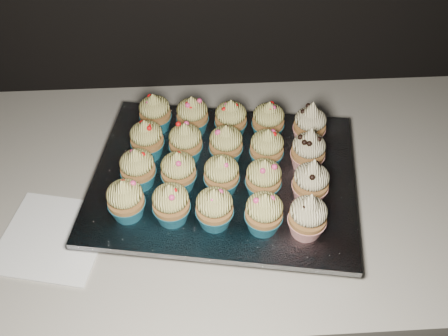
# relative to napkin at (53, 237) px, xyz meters

# --- Properties ---
(cabinet) EXTENTS (2.40, 0.60, 0.86)m
(cabinet) POSITION_rel_napkin_xyz_m (0.52, 0.12, -0.47)
(cabinet) COLOR black
(cabinet) RESTS_ON ground
(worktop) EXTENTS (2.44, 0.64, 0.04)m
(worktop) POSITION_rel_napkin_xyz_m (0.52, 0.12, -0.02)
(worktop) COLOR beige
(worktop) RESTS_ON cabinet
(napkin) EXTENTS (0.21, 0.21, 0.00)m
(napkin) POSITION_rel_napkin_xyz_m (0.00, 0.00, 0.00)
(napkin) COLOR white
(napkin) RESTS_ON worktop
(baking_tray) EXTENTS (0.49, 0.40, 0.02)m
(baking_tray) POSITION_rel_napkin_xyz_m (0.30, 0.10, 0.01)
(baking_tray) COLOR black
(baking_tray) RESTS_ON worktop
(foil_lining) EXTENTS (0.53, 0.45, 0.01)m
(foil_lining) POSITION_rel_napkin_xyz_m (0.30, 0.10, 0.03)
(foil_lining) COLOR silver
(foil_lining) RESTS_ON baking_tray
(cupcake_0) EXTENTS (0.06, 0.06, 0.08)m
(cupcake_0) POSITION_rel_napkin_xyz_m (0.13, 0.02, 0.07)
(cupcake_0) COLOR #1C6C86
(cupcake_0) RESTS_ON foil_lining
(cupcake_1) EXTENTS (0.06, 0.06, 0.08)m
(cupcake_1) POSITION_rel_napkin_xyz_m (0.21, 0.00, 0.07)
(cupcake_1) COLOR #1C6C86
(cupcake_1) RESTS_ON foil_lining
(cupcake_2) EXTENTS (0.06, 0.06, 0.08)m
(cupcake_2) POSITION_rel_napkin_xyz_m (0.28, -0.01, 0.07)
(cupcake_2) COLOR #1C6C86
(cupcake_2) RESTS_ON foil_lining
(cupcake_3) EXTENTS (0.06, 0.06, 0.08)m
(cupcake_3) POSITION_rel_napkin_xyz_m (0.36, -0.02, 0.07)
(cupcake_3) COLOR #1C6C86
(cupcake_3) RESTS_ON foil_lining
(cupcake_4) EXTENTS (0.06, 0.06, 0.10)m
(cupcake_4) POSITION_rel_napkin_xyz_m (0.43, -0.04, 0.07)
(cupcake_4) COLOR #AD1C18
(cupcake_4) RESTS_ON foil_lining
(cupcake_5) EXTENTS (0.06, 0.06, 0.08)m
(cupcake_5) POSITION_rel_napkin_xyz_m (0.15, 0.09, 0.07)
(cupcake_5) COLOR #1C6C86
(cupcake_5) RESTS_ON foil_lining
(cupcake_6) EXTENTS (0.06, 0.06, 0.08)m
(cupcake_6) POSITION_rel_napkin_xyz_m (0.22, 0.08, 0.07)
(cupcake_6) COLOR #1C6C86
(cupcake_6) RESTS_ON foil_lining
(cupcake_7) EXTENTS (0.06, 0.06, 0.08)m
(cupcake_7) POSITION_rel_napkin_xyz_m (0.29, 0.06, 0.07)
(cupcake_7) COLOR #1C6C86
(cupcake_7) RESTS_ON foil_lining
(cupcake_8) EXTENTS (0.06, 0.06, 0.08)m
(cupcake_8) POSITION_rel_napkin_xyz_m (0.37, 0.05, 0.07)
(cupcake_8) COLOR #1C6C86
(cupcake_8) RESTS_ON foil_lining
(cupcake_9) EXTENTS (0.06, 0.06, 0.10)m
(cupcake_9) POSITION_rel_napkin_xyz_m (0.44, 0.04, 0.07)
(cupcake_9) COLOR #AD1C18
(cupcake_9) RESTS_ON foil_lining
(cupcake_10) EXTENTS (0.06, 0.06, 0.08)m
(cupcake_10) POSITION_rel_napkin_xyz_m (0.16, 0.16, 0.07)
(cupcake_10) COLOR #1C6C86
(cupcake_10) RESTS_ON foil_lining
(cupcake_11) EXTENTS (0.06, 0.06, 0.08)m
(cupcake_11) POSITION_rel_napkin_xyz_m (0.23, 0.15, 0.07)
(cupcake_11) COLOR #1C6C86
(cupcake_11) RESTS_ON foil_lining
(cupcake_12) EXTENTS (0.06, 0.06, 0.08)m
(cupcake_12) POSITION_rel_napkin_xyz_m (0.31, 0.14, 0.07)
(cupcake_12) COLOR #1C6C86
(cupcake_12) RESTS_ON foil_lining
(cupcake_13) EXTENTS (0.06, 0.06, 0.08)m
(cupcake_13) POSITION_rel_napkin_xyz_m (0.38, 0.13, 0.07)
(cupcake_13) COLOR #1C6C86
(cupcake_13) RESTS_ON foil_lining
(cupcake_14) EXTENTS (0.06, 0.06, 0.10)m
(cupcake_14) POSITION_rel_napkin_xyz_m (0.45, 0.11, 0.07)
(cupcake_14) COLOR #AD1C18
(cupcake_14) RESTS_ON foil_lining
(cupcake_15) EXTENTS (0.06, 0.06, 0.08)m
(cupcake_15) POSITION_rel_napkin_xyz_m (0.17, 0.24, 0.07)
(cupcake_15) COLOR #1C6C86
(cupcake_15) RESTS_ON foil_lining
(cupcake_16) EXTENTS (0.06, 0.06, 0.08)m
(cupcake_16) POSITION_rel_napkin_xyz_m (0.25, 0.23, 0.07)
(cupcake_16) COLOR #1C6C86
(cupcake_16) RESTS_ON foil_lining
(cupcake_17) EXTENTS (0.06, 0.06, 0.08)m
(cupcake_17) POSITION_rel_napkin_xyz_m (0.32, 0.21, 0.07)
(cupcake_17) COLOR #1C6C86
(cupcake_17) RESTS_ON foil_lining
(cupcake_18) EXTENTS (0.06, 0.06, 0.08)m
(cupcake_18) POSITION_rel_napkin_xyz_m (0.39, 0.20, 0.07)
(cupcake_18) COLOR #1C6C86
(cupcake_18) RESTS_ON foil_lining
(cupcake_19) EXTENTS (0.06, 0.06, 0.10)m
(cupcake_19) POSITION_rel_napkin_xyz_m (0.47, 0.18, 0.07)
(cupcake_19) COLOR #AD1C18
(cupcake_19) RESTS_ON foil_lining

